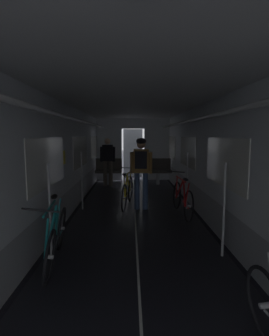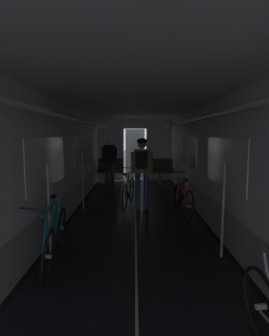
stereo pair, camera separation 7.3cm
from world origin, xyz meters
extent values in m
cube|color=black|center=(-1.41, 3.25, 0.00)|extent=(0.08, 11.50, 0.01)
cube|color=black|center=(1.41, 3.25, 0.00)|extent=(0.08, 11.50, 0.01)
cube|color=beige|center=(0.00, 3.25, 0.00)|extent=(0.03, 11.27, 0.00)
cube|color=#9EA0A5|center=(-1.51, 3.25, 0.30)|extent=(0.12, 11.50, 0.60)
cube|color=silver|center=(-1.51, 3.25, 1.53)|extent=(0.12, 11.50, 1.85)
cube|color=white|center=(-1.45, 2.67, 1.35)|extent=(0.02, 1.90, 0.80)
cube|color=white|center=(-1.45, 5.55, 1.35)|extent=(0.02, 1.90, 0.80)
cube|color=white|center=(-1.45, 8.42, 1.35)|extent=(0.02, 1.90, 0.80)
cube|color=yellow|center=(-1.45, 3.72, 1.35)|extent=(0.01, 0.20, 0.28)
cylinder|color=white|center=(-1.17, 3.25, 2.10)|extent=(0.07, 11.04, 0.07)
cylinder|color=#B7BABF|center=(-1.27, 2.10, 0.70)|extent=(0.04, 0.04, 1.40)
cylinder|color=#B7BABF|center=(-1.27, 4.70, 0.70)|extent=(0.04, 0.04, 1.40)
cube|color=#9EA0A5|center=(1.51, 3.25, 0.30)|extent=(0.12, 11.50, 0.60)
cube|color=silver|center=(1.51, 3.25, 1.53)|extent=(0.12, 11.50, 1.85)
cube|color=white|center=(1.45, 2.67, 1.35)|extent=(0.02, 1.90, 0.80)
cube|color=white|center=(1.45, 5.55, 1.35)|extent=(0.02, 1.90, 0.80)
cube|color=white|center=(1.45, 8.42, 1.35)|extent=(0.02, 1.90, 0.80)
cube|color=yellow|center=(1.45, 3.04, 1.35)|extent=(0.01, 0.20, 0.28)
cylinder|color=white|center=(1.17, 3.25, 2.10)|extent=(0.07, 11.04, 0.07)
cylinder|color=#B7BABF|center=(1.27, 2.10, 0.70)|extent=(0.04, 0.04, 1.40)
cylinder|color=#B7BABF|center=(1.27, 4.70, 0.70)|extent=(0.04, 0.04, 1.40)
cube|color=silver|center=(-0.95, 9.06, 1.23)|extent=(1.00, 0.12, 2.45)
cube|color=silver|center=(0.95, 9.06, 1.23)|extent=(1.00, 0.12, 2.45)
cube|color=silver|center=(0.00, 9.06, 2.25)|extent=(0.90, 0.12, 0.40)
cube|color=#4C4F54|center=(0.00, 9.76, 1.03)|extent=(0.81, 0.04, 2.05)
cube|color=silver|center=(0.00, 3.25, 2.51)|extent=(3.14, 11.62, 0.12)
cylinder|color=gray|center=(-0.90, 8.00, 0.22)|extent=(0.12, 0.12, 0.44)
cube|color=#47423D|center=(-0.90, 8.00, 0.49)|extent=(0.96, 0.44, 0.10)
cube|color=#47423D|center=(-0.90, 8.19, 0.74)|extent=(0.96, 0.08, 0.40)
torus|color=gray|center=(-1.33, 8.22, 0.94)|extent=(0.14, 0.14, 0.02)
cylinder|color=gray|center=(0.90, 8.00, 0.22)|extent=(0.12, 0.12, 0.44)
cube|color=#47423D|center=(0.90, 8.00, 0.49)|extent=(0.96, 0.44, 0.10)
cube|color=#47423D|center=(0.90, 8.19, 0.74)|extent=(0.96, 0.08, 0.40)
torus|color=gray|center=(0.47, 8.22, 0.94)|extent=(0.14, 0.14, 0.02)
torus|color=black|center=(-1.19, 2.41, 0.33)|extent=(0.20, 0.68, 0.67)
cylinder|color=#B2B2B7|center=(-1.19, 2.41, 0.33)|extent=(0.10, 0.06, 0.06)
torus|color=black|center=(-1.08, 1.40, 0.33)|extent=(0.20, 0.68, 0.67)
cylinder|color=#B2B2B7|center=(-1.08, 1.40, 0.33)|extent=(0.10, 0.06, 0.06)
cylinder|color=teal|center=(-1.14, 1.71, 0.55)|extent=(0.06, 0.55, 0.56)
cylinder|color=teal|center=(-1.19, 2.11, 0.55)|extent=(0.14, 0.34, 0.55)
cylinder|color=teal|center=(-1.20, 1.86, 0.81)|extent=(0.13, 0.82, 0.04)
cylinder|color=teal|center=(-1.22, 2.34, 0.57)|extent=(0.08, 0.17, 0.49)
cylinder|color=teal|center=(-1.16, 2.19, 0.31)|extent=(0.08, 0.45, 0.07)
cylinder|color=teal|center=(-1.12, 1.42, 0.57)|extent=(0.10, 0.08, 0.49)
cylinder|color=black|center=(-1.14, 1.96, 0.29)|extent=(0.05, 0.17, 0.17)
ellipsoid|color=black|center=(-1.25, 2.28, 0.87)|extent=(0.12, 0.25, 0.07)
cylinder|color=black|center=(-1.16, 1.40, 0.91)|extent=(0.44, 0.07, 0.08)
torus|color=black|center=(1.06, 0.42, 0.33)|extent=(0.11, 0.67, 0.67)
cylinder|color=#B2B2B7|center=(1.06, 0.42, 0.33)|extent=(0.10, 0.05, 0.06)
cylinder|color=#ADAFB5|center=(1.08, 0.35, 0.58)|extent=(0.07, 0.16, 0.49)
torus|color=black|center=(1.10, 3.69, 0.33)|extent=(0.13, 0.67, 0.67)
cylinder|color=#B2B2B7|center=(1.10, 3.69, 0.33)|extent=(0.10, 0.06, 0.06)
torus|color=black|center=(1.03, 4.70, 0.33)|extent=(0.13, 0.67, 0.67)
cylinder|color=#B2B2B7|center=(1.03, 4.70, 0.33)|extent=(0.10, 0.06, 0.06)
cylinder|color=red|center=(1.04, 4.39, 0.55)|extent=(0.11, 0.54, 0.56)
cylinder|color=red|center=(1.06, 3.98, 0.55)|extent=(0.06, 0.35, 0.55)
cylinder|color=red|center=(1.03, 4.23, 0.82)|extent=(0.09, 0.82, 0.04)
cylinder|color=red|center=(1.08, 3.75, 0.58)|extent=(0.07, 0.16, 0.49)
cylinder|color=red|center=(1.08, 3.91, 0.31)|extent=(0.05, 0.45, 0.07)
cylinder|color=red|center=(1.02, 4.67, 0.58)|extent=(0.06, 0.09, 0.49)
cylinder|color=black|center=(1.07, 4.13, 0.29)|extent=(0.04, 0.17, 0.17)
ellipsoid|color=black|center=(1.05, 3.80, 0.88)|extent=(0.11, 0.25, 0.07)
cylinder|color=black|center=(0.99, 4.69, 0.92)|extent=(0.44, 0.05, 0.06)
cylinder|color=#384C75|center=(0.05, 4.70, 0.45)|extent=(0.13, 0.13, 0.90)
cylinder|color=#384C75|center=(0.25, 4.69, 0.45)|extent=(0.13, 0.13, 0.90)
cube|color=olive|center=(0.15, 4.70, 1.18)|extent=(0.37, 0.24, 0.56)
cylinder|color=olive|center=(-0.06, 4.73, 1.13)|extent=(0.10, 0.20, 0.53)
cylinder|color=olive|center=(0.38, 4.70, 1.13)|extent=(0.10, 0.20, 0.53)
sphere|color=#9E7051|center=(0.15, 4.70, 1.58)|extent=(0.21, 0.21, 0.21)
ellipsoid|color=black|center=(0.15, 4.70, 1.65)|extent=(0.26, 0.29, 0.16)
cube|color=black|center=(0.14, 4.53, 1.22)|extent=(0.29, 0.18, 0.40)
torus|color=black|center=(-0.25, 4.44, 0.33)|extent=(0.15, 0.67, 0.67)
cylinder|color=#B2B2B7|center=(-0.25, 4.44, 0.33)|extent=(0.10, 0.06, 0.05)
torus|color=black|center=(-0.10, 5.45, 0.33)|extent=(0.15, 0.67, 0.67)
cylinder|color=#B2B2B7|center=(-0.10, 5.45, 0.33)|extent=(0.10, 0.06, 0.05)
cylinder|color=yellow|center=(-0.15, 5.14, 0.55)|extent=(0.10, 0.54, 0.56)
cylinder|color=yellow|center=(-0.21, 4.74, 0.55)|extent=(0.10, 0.34, 0.55)
cylinder|color=yellow|center=(-0.18, 4.99, 0.82)|extent=(0.15, 0.82, 0.04)
cylinder|color=yellow|center=(-0.25, 4.51, 0.58)|extent=(0.03, 0.17, 0.49)
cylinder|color=yellow|center=(-0.22, 4.67, 0.31)|extent=(0.09, 0.45, 0.07)
cylinder|color=yellow|center=(-0.11, 5.43, 0.58)|extent=(0.05, 0.09, 0.49)
cylinder|color=black|center=(-0.18, 4.89, 0.29)|extent=(0.04, 0.17, 0.17)
ellipsoid|color=black|center=(-0.25, 4.57, 0.88)|extent=(0.13, 0.25, 0.06)
cylinder|color=black|center=(-0.12, 5.45, 0.92)|extent=(0.44, 0.09, 0.04)
cylinder|color=brown|center=(-0.80, 7.70, 0.45)|extent=(0.13, 0.13, 0.90)
cylinder|color=brown|center=(-1.00, 7.70, 0.45)|extent=(0.13, 0.13, 0.90)
cube|color=black|center=(-0.90, 7.70, 1.18)|extent=(0.36, 0.22, 0.56)
cylinder|color=black|center=(-0.68, 7.68, 1.13)|extent=(0.09, 0.20, 0.53)
cylinder|color=black|center=(-1.12, 7.68, 1.13)|extent=(0.09, 0.20, 0.53)
sphere|color=beige|center=(-0.90, 7.70, 1.58)|extent=(0.21, 0.21, 0.21)
camera|label=1|loc=(-0.10, -1.72, 1.80)|focal=28.85mm
camera|label=2|loc=(-0.02, -1.73, 1.80)|focal=28.85mm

